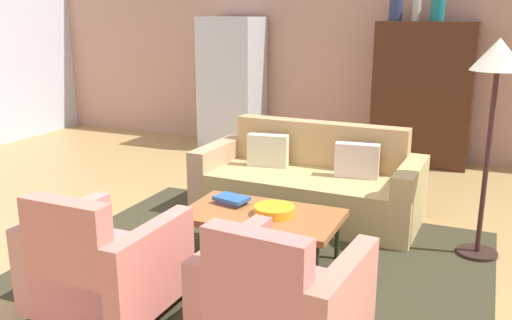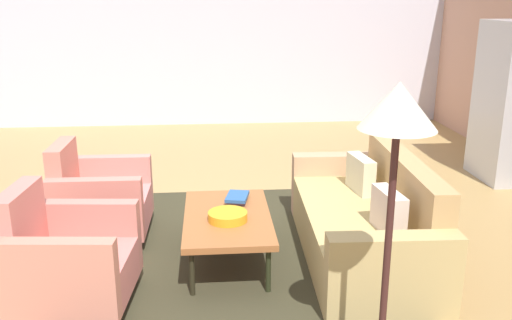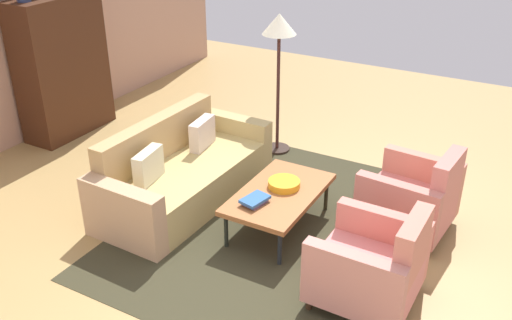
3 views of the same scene
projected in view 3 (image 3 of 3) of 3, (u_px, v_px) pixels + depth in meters
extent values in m
plane|color=#AA8950|center=(267.00, 245.00, 5.39)|extent=(11.61, 11.61, 0.00)
cube|color=#353220|center=(274.00, 225.00, 5.69)|extent=(3.40, 2.60, 0.01)
cube|color=tan|center=(187.00, 182.00, 6.05)|extent=(1.77, 0.96, 0.42)
cube|color=tan|center=(159.00, 156.00, 6.12)|extent=(1.75, 0.24, 0.86)
cube|color=tan|center=(235.00, 141.00, 6.74)|extent=(0.21, 0.91, 0.62)
cube|color=tan|center=(123.00, 216.00, 5.28)|extent=(0.21, 0.91, 0.62)
cube|color=beige|center=(202.00, 133.00, 6.27)|extent=(0.41, 0.16, 0.32)
cube|color=beige|center=(149.00, 166.00, 5.59)|extent=(0.41, 0.17, 0.32)
cylinder|color=black|center=(226.00, 230.00, 5.30)|extent=(0.04, 0.04, 0.36)
cylinder|color=black|center=(278.00, 182.00, 6.13)|extent=(0.04, 0.04, 0.36)
cylinder|color=black|center=(280.00, 248.00, 5.06)|extent=(0.04, 0.04, 0.36)
cylinder|color=black|center=(326.00, 195.00, 5.88)|extent=(0.04, 0.04, 0.36)
cube|color=#9C5C30|center=(279.00, 194.00, 5.50)|extent=(1.20, 0.70, 0.05)
cylinder|color=#331E11|center=(309.00, 304.00, 4.60)|extent=(0.05, 0.05, 0.10)
cylinder|color=#3B1F1A|center=(341.00, 259.00, 5.12)|extent=(0.05, 0.05, 0.10)
cylinder|color=#3D1F10|center=(416.00, 284.00, 4.82)|extent=(0.05, 0.05, 0.10)
cube|color=#D27A76|center=(366.00, 274.00, 4.62)|extent=(0.57, 0.81, 0.30)
cube|color=tan|center=(410.00, 263.00, 4.36)|extent=(0.56, 0.15, 0.78)
cube|color=tan|center=(352.00, 285.00, 4.30)|extent=(0.13, 0.80, 0.56)
cube|color=#D07769|center=(381.00, 240.00, 4.82)|extent=(0.13, 0.80, 0.56)
cylinder|color=#31281D|center=(359.00, 228.00, 5.56)|extent=(0.05, 0.05, 0.10)
cylinder|color=#2E2D22|center=(386.00, 199.00, 6.06)|extent=(0.05, 0.05, 0.10)
cylinder|color=#2D2610|center=(427.00, 252.00, 5.22)|extent=(0.05, 0.05, 0.10)
cylinder|color=#3B2C16|center=(450.00, 218.00, 5.72)|extent=(0.05, 0.05, 0.10)
cube|color=#CC756D|center=(407.00, 206.00, 5.55)|extent=(0.63, 0.85, 0.30)
cube|color=#CD776C|center=(445.00, 194.00, 5.28)|extent=(0.57, 0.19, 0.78)
cube|color=tan|center=(396.00, 210.00, 5.24)|extent=(0.19, 0.81, 0.56)
cube|color=tan|center=(421.00, 180.00, 5.74)|extent=(0.19, 0.81, 0.56)
cylinder|color=orange|center=(284.00, 184.00, 5.55)|extent=(0.31, 0.31, 0.07)
cube|color=#544464|center=(255.00, 202.00, 5.29)|extent=(0.23, 0.19, 0.03)
cube|color=#295796|center=(255.00, 199.00, 5.27)|extent=(0.30, 0.23, 0.03)
cube|color=#402112|center=(62.00, 67.00, 7.35)|extent=(1.20, 0.50, 1.80)
cube|color=black|center=(30.00, 70.00, 7.23)|extent=(0.56, 0.01, 1.51)
cube|color=#2D201B|center=(65.00, 58.00, 7.70)|extent=(0.56, 0.01, 1.51)
cylinder|color=#2E211A|center=(277.00, 149.00, 7.23)|extent=(0.32, 0.32, 0.03)
cylinder|color=#371C1B|center=(278.00, 94.00, 6.89)|extent=(0.04, 0.04, 1.45)
cone|color=#EBE5C6|center=(279.00, 24.00, 6.50)|extent=(0.40, 0.40, 0.24)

